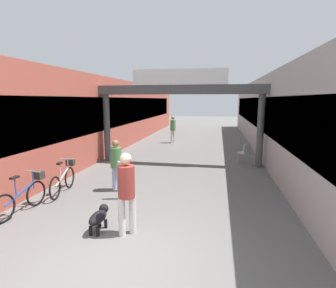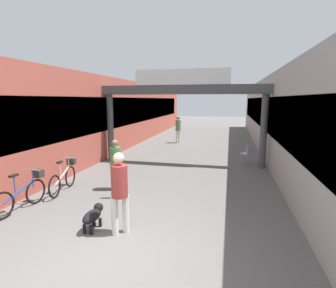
# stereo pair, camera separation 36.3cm
# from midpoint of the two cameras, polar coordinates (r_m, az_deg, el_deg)

# --- Properties ---
(ground_plane) EXTENTS (80.00, 80.00, 0.00)m
(ground_plane) POSITION_cam_midpoint_polar(r_m,az_deg,el_deg) (5.13, -12.88, -23.48)
(ground_plane) COLOR #605E5B
(storefront_left) EXTENTS (3.00, 26.00, 3.85)m
(storefront_left) POSITION_cam_midpoint_polar(r_m,az_deg,el_deg) (16.45, -14.07, 6.42)
(storefront_left) COLOR #B25142
(storefront_left) RESTS_ON ground_plane
(storefront_right) EXTENTS (3.00, 26.00, 3.85)m
(storefront_right) POSITION_cam_midpoint_polar(r_m,az_deg,el_deg) (15.28, 23.35, 5.69)
(storefront_right) COLOR #9E9993
(storefront_right) RESTS_ON ground_plane
(arcade_sign_gateway) EXTENTS (7.40, 0.47, 4.02)m
(arcade_sign_gateway) POSITION_cam_midpoint_polar(r_m,az_deg,el_deg) (11.25, 1.60, 10.04)
(arcade_sign_gateway) COLOR #4C4C4F
(arcade_sign_gateway) RESTS_ON ground_plane
(pedestrian_with_dog) EXTENTS (0.48, 0.48, 1.73)m
(pedestrian_with_dog) POSITION_cam_midpoint_polar(r_m,az_deg,el_deg) (5.49, -10.92, -9.52)
(pedestrian_with_dog) COLOR silver
(pedestrian_with_dog) RESTS_ON ground_plane
(pedestrian_companion) EXTENTS (0.47, 0.47, 1.58)m
(pedestrian_companion) POSITION_cam_midpoint_polar(r_m,az_deg,el_deg) (8.21, -12.48, -3.87)
(pedestrian_companion) COLOR #A5BFE0
(pedestrian_companion) RESTS_ON ground_plane
(pedestrian_carrying_crate) EXTENTS (0.46, 0.46, 1.74)m
(pedestrian_carrying_crate) POSITION_cam_midpoint_polar(r_m,az_deg,el_deg) (16.83, 0.46, 3.61)
(pedestrian_carrying_crate) COLOR silver
(pedestrian_carrying_crate) RESTS_ON ground_plane
(dog_on_leash) EXTENTS (0.29, 0.69, 0.50)m
(dog_on_leash) POSITION_cam_midpoint_polar(r_m,az_deg,el_deg) (6.04, -16.49, -14.92)
(dog_on_leash) COLOR black
(dog_on_leash) RESTS_ON ground_plane
(bicycle_blue_nearest) EXTENTS (0.46, 1.69, 0.98)m
(bicycle_blue_nearest) POSITION_cam_midpoint_polar(r_m,az_deg,el_deg) (7.63, -30.07, -9.58)
(bicycle_blue_nearest) COLOR black
(bicycle_blue_nearest) RESTS_ON ground_plane
(bicycle_silver_second) EXTENTS (0.46, 1.68, 0.98)m
(bicycle_silver_second) POSITION_cam_midpoint_polar(r_m,az_deg,el_deg) (8.64, -22.81, -6.86)
(bicycle_silver_second) COLOR black
(bicycle_silver_second) RESTS_ON ground_plane
(bollard_post_metal) EXTENTS (0.10, 0.10, 1.10)m
(bollard_post_metal) POSITION_cam_midpoint_polar(r_m,az_deg,el_deg) (7.55, -11.93, -7.66)
(bollard_post_metal) COLOR gray
(bollard_post_metal) RESTS_ON ground_plane
(cafe_chair_aluminium_nearer) EXTENTS (0.57, 0.57, 0.89)m
(cafe_chair_aluminium_nearer) POSITION_cam_midpoint_polar(r_m,az_deg,el_deg) (11.84, 15.58, -1.59)
(cafe_chair_aluminium_nearer) COLOR gray
(cafe_chair_aluminium_nearer) RESTS_ON ground_plane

